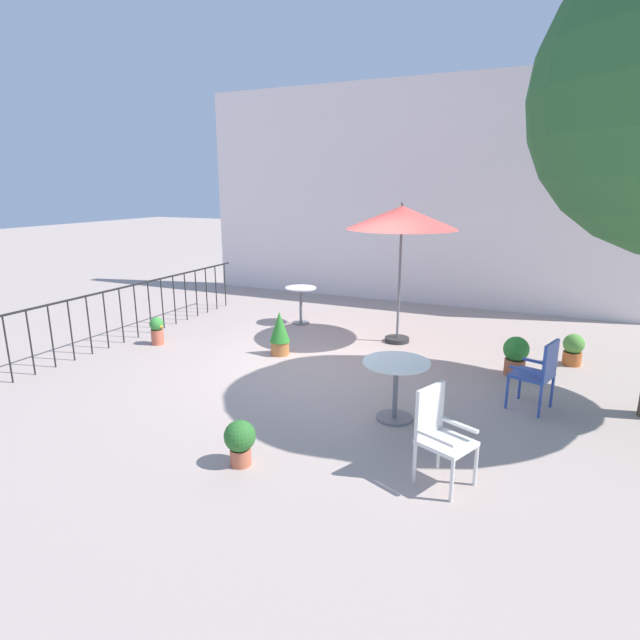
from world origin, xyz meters
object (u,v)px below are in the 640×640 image
(patio_umbrella_0, at_px, (402,219))
(potted_plant_2, at_px, (240,440))
(potted_plant_0, at_px, (516,354))
(potted_plant_1, at_px, (157,330))
(cafe_table_0, at_px, (301,299))
(cafe_table_1, at_px, (396,379))
(potted_plant_3, at_px, (573,349))
(potted_plant_4, at_px, (280,333))
(patio_chair_0, at_px, (439,431))
(patio_chair_1, at_px, (539,371))

(patio_umbrella_0, bearing_deg, potted_plant_2, -93.01)
(potted_plant_0, relative_size, potted_plant_2, 1.23)
(potted_plant_1, bearing_deg, cafe_table_0, 53.92)
(cafe_table_0, relative_size, potted_plant_2, 1.59)
(cafe_table_1, xyz_separation_m, potted_plant_3, (2.00, 3.06, -0.26))
(potted_plant_1, xyz_separation_m, potted_plant_4, (2.28, 0.40, 0.12))
(potted_plant_1, bearing_deg, patio_chair_0, -22.72)
(cafe_table_1, bearing_deg, potted_plant_3, 56.77)
(patio_chair_1, xyz_separation_m, potted_plant_0, (-0.34, 1.21, -0.21))
(cafe_table_0, distance_m, potted_plant_2, 5.53)
(potted_plant_0, relative_size, potted_plant_3, 1.17)
(potted_plant_4, bearing_deg, cafe_table_0, 106.55)
(patio_chair_1, height_order, potted_plant_1, patio_chair_1)
(potted_plant_2, bearing_deg, potted_plant_0, 59.00)
(potted_plant_0, distance_m, potted_plant_2, 4.52)
(cafe_table_1, distance_m, patio_chair_0, 1.36)
(patio_chair_0, bearing_deg, cafe_table_1, 123.75)
(patio_chair_0, distance_m, potted_plant_1, 5.96)
(cafe_table_0, bearing_deg, potted_plant_0, -17.11)
(patio_umbrella_0, relative_size, cafe_table_1, 3.09)
(patio_umbrella_0, bearing_deg, cafe_table_0, 169.42)
(patio_chair_1, height_order, potted_plant_4, patio_chair_1)
(patio_chair_0, relative_size, potted_plant_4, 1.27)
(patio_chair_1, bearing_deg, cafe_table_1, -147.21)
(patio_chair_0, distance_m, potted_plant_3, 4.38)
(cafe_table_0, xyz_separation_m, potted_plant_0, (4.24, -1.31, -0.20))
(patio_umbrella_0, relative_size, patio_chair_1, 2.70)
(patio_chair_1, height_order, potted_plant_3, patio_chair_1)
(potted_plant_3, xyz_separation_m, potted_plant_4, (-4.46, -1.48, 0.12))
(patio_chair_1, bearing_deg, potted_plant_0, 105.78)
(patio_chair_1, bearing_deg, patio_chair_0, -110.52)
(cafe_table_1, height_order, potted_plant_3, cafe_table_1)
(potted_plant_0, bearing_deg, potted_plant_2, -121.00)
(patio_umbrella_0, xyz_separation_m, patio_chair_1, (2.42, -2.11, -1.68))
(potted_plant_2, relative_size, potted_plant_3, 0.95)
(patio_umbrella_0, height_order, potted_plant_1, patio_umbrella_0)
(cafe_table_0, bearing_deg, patio_umbrella_0, -10.58)
(cafe_table_1, distance_m, potted_plant_4, 2.92)
(patio_chair_0, distance_m, potted_plant_2, 1.97)
(potted_plant_1, height_order, potted_plant_3, potted_plant_3)
(patio_umbrella_0, distance_m, cafe_table_0, 2.77)
(patio_umbrella_0, bearing_deg, patio_chair_0, -69.00)
(patio_chair_0, bearing_deg, patio_chair_1, 69.48)
(cafe_table_0, relative_size, potted_plant_3, 1.50)
(patio_chair_1, distance_m, potted_plant_4, 4.05)
(patio_chair_0, relative_size, potted_plant_3, 1.86)
(cafe_table_1, bearing_deg, potted_plant_2, -123.89)
(cafe_table_0, xyz_separation_m, patio_chair_1, (4.58, -2.51, 0.00))
(potted_plant_3, height_order, potted_plant_4, potted_plant_4)
(potted_plant_1, distance_m, potted_plant_3, 7.00)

